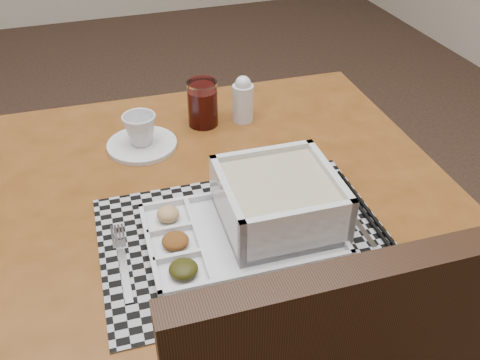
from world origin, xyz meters
name	(u,v)px	position (x,y,z in m)	size (l,w,h in m)	color
floor	(32,289)	(0.00, 0.00, 0.00)	(5.00, 5.00, 0.00)	black
dining_table	(224,224)	(0.49, -0.57, 0.61)	(0.93, 0.93, 0.68)	#55300F
placemat	(244,237)	(0.49, -0.69, 0.68)	(0.49, 0.35, 0.00)	#9A9BA1
serving_tray	(269,209)	(0.53, -0.68, 0.72)	(0.34, 0.23, 0.10)	silver
fork	(122,259)	(0.28, -0.68, 0.68)	(0.02, 0.19, 0.00)	silver
spoon	(340,199)	(0.69, -0.65, 0.68)	(0.04, 0.18, 0.01)	silver
chopsticks	(364,209)	(0.72, -0.69, 0.68)	(0.03, 0.24, 0.01)	black
saucer	(142,145)	(0.37, -0.34, 0.68)	(0.15, 0.15, 0.01)	silver
cup	(140,129)	(0.37, -0.34, 0.72)	(0.07, 0.07, 0.07)	silver
juice_glass	(203,105)	(0.52, -0.29, 0.72)	(0.07, 0.07, 0.11)	white
creamer_bottle	(243,100)	(0.61, -0.30, 0.73)	(0.05, 0.05, 0.11)	silver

